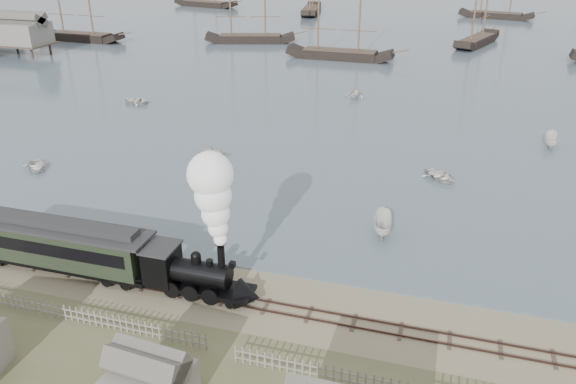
# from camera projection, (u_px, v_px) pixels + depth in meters

# --- Properties ---
(ground) EXTENTS (600.00, 600.00, 0.00)m
(ground) POSITION_uv_depth(u_px,v_px,m) (209.00, 279.00, 40.78)
(ground) COLOR gray
(ground) RESTS_ON ground
(harbor_water) EXTENTS (600.00, 336.00, 0.06)m
(harbor_water) POSITION_uv_depth(u_px,v_px,m) (414.00, 3.00, 188.05)
(harbor_water) COLOR #4C5C6C
(harbor_water) RESTS_ON ground
(rail_track) EXTENTS (120.00, 1.80, 0.16)m
(rail_track) POSITION_uv_depth(u_px,v_px,m) (198.00, 294.00, 39.03)
(rail_track) COLOR #3A251F
(rail_track) RESTS_ON ground
(picket_fence_west) EXTENTS (19.00, 0.10, 1.20)m
(picket_fence_west) POSITION_uv_depth(u_px,v_px,m) (73.00, 321.00, 36.38)
(picket_fence_west) COLOR gray
(picket_fence_west) RESTS_ON ground
(locomotive) EXTENTS (8.20, 3.06, 10.23)m
(locomotive) POSITION_uv_depth(u_px,v_px,m) (209.00, 238.00, 36.74)
(locomotive) COLOR black
(locomotive) RESTS_ON ground
(passenger_coach) EXTENTS (15.10, 2.91, 3.67)m
(passenger_coach) POSITION_uv_depth(u_px,v_px,m) (56.00, 243.00, 40.90)
(passenger_coach) COLOR black
(passenger_coach) RESTS_ON ground
(rowboat_0) EXTENTS (4.39, 4.31, 0.74)m
(rowboat_0) POSITION_uv_depth(u_px,v_px,m) (36.00, 166.00, 58.83)
(rowboat_0) COLOR silver
(rowboat_0) RESTS_ON harbor_water
(rowboat_1) EXTENTS (2.92, 3.36, 1.73)m
(rowboat_1) POSITION_uv_depth(u_px,v_px,m) (211.00, 152.00, 61.20)
(rowboat_1) COLOR silver
(rowboat_1) RESTS_ON harbor_water
(rowboat_2) EXTENTS (4.12, 1.97, 1.53)m
(rowboat_2) POSITION_uv_depth(u_px,v_px,m) (382.00, 225.00, 46.44)
(rowboat_2) COLOR silver
(rowboat_2) RESTS_ON harbor_water
(rowboat_3) EXTENTS (4.55, 4.61, 0.78)m
(rowboat_3) POSITION_uv_depth(u_px,v_px,m) (440.00, 176.00, 56.46)
(rowboat_3) COLOR silver
(rowboat_3) RESTS_ON harbor_water
(rowboat_5) EXTENTS (4.03, 1.93, 1.50)m
(rowboat_5) POSITION_uv_depth(u_px,v_px,m) (551.00, 140.00, 64.78)
(rowboat_5) COLOR silver
(rowboat_5) RESTS_ON harbor_water
(rowboat_6) EXTENTS (3.25, 4.23, 0.81)m
(rowboat_6) POSITION_uv_depth(u_px,v_px,m) (135.00, 101.00, 80.72)
(rowboat_6) COLOR silver
(rowboat_6) RESTS_ON harbor_water
(rowboat_7) EXTENTS (3.98, 3.60, 1.84)m
(rowboat_7) POSITION_uv_depth(u_px,v_px,m) (355.00, 92.00, 83.18)
(rowboat_7) COLOR silver
(rowboat_7) RESTS_ON harbor_water
(schooner_2) EXTENTS (20.53, 5.02, 20.00)m
(schooner_2) POSITION_uv_depth(u_px,v_px,m) (341.00, 5.00, 103.65)
(schooner_2) COLOR black
(schooner_2) RESTS_ON harbor_water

